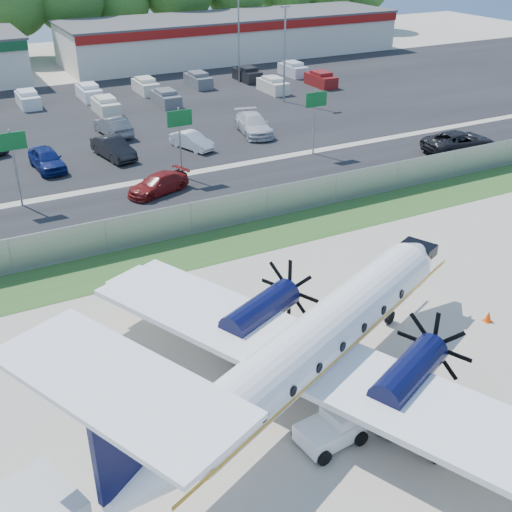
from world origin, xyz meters
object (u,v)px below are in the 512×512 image
aircraft (313,344)px  baggage_cart_far (443,433)px  baggage_cart_near (114,402)px  pushback_tug (332,428)px

aircraft → baggage_cart_far: aircraft is taller
aircraft → baggage_cart_far: size_ratio=9.55×
baggage_cart_near → baggage_cart_far: baggage_cart_far is taller
aircraft → baggage_cart_near: 7.66m
aircraft → baggage_cart_far: bearing=-57.9°
pushback_tug → aircraft: bearing=75.6°
pushback_tug → baggage_cart_far: size_ratio=1.12×
aircraft → baggage_cart_far: 5.42m
baggage_cart_near → pushback_tug: bearing=-38.1°
baggage_cart_near → baggage_cart_far: 11.83m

